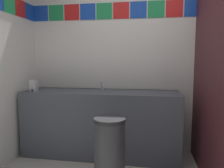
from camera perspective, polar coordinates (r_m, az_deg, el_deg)
wall_back at (r=3.20m, az=11.21°, el=8.36°), size 3.65×0.09×2.86m
vanity_counter at (r=3.06m, az=-2.90°, el=-10.07°), size 2.10×0.58×0.89m
faucet_center at (r=3.05m, az=-2.59°, el=-0.71°), size 0.04×0.10×0.14m
soap_dispenser at (r=3.12m, az=-19.79°, el=-0.43°), size 0.09×0.09×0.16m
trash_bin at (r=2.27m, az=-0.60°, el=-18.06°), size 0.31×0.31×0.75m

